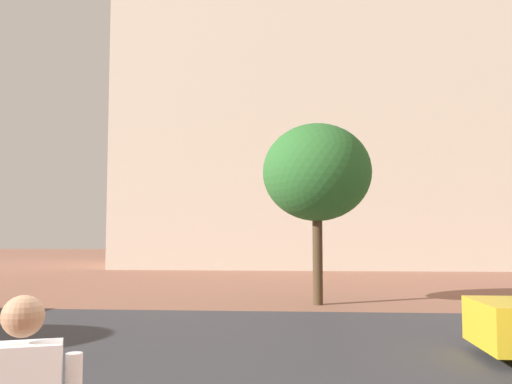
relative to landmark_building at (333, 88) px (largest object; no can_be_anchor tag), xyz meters
The scene contains 4 objects.
ground_plane 25.72m from the landmark_building, 98.54° to the right, with size 120.00×120.00×0.00m, color #93604C.
street_asphalt_strip 27.81m from the landmark_building, 97.75° to the right, with size 120.00×7.35×0.00m, color #38383D.
landmark_building is the anchor object (origin of this frame).
tree_curb_far 21.42m from the landmark_building, 95.25° to the right, with size 3.20×3.20×5.31m.
Camera 1 is at (1.02, -3.49, 2.05)m, focal length 38.73 mm.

